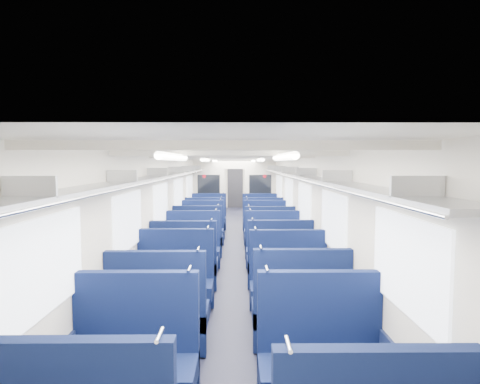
% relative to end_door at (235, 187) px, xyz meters
% --- Properties ---
extents(floor, '(2.80, 18.00, 0.01)m').
position_rel_end_door_xyz_m(floor, '(0.00, -8.94, -1.00)').
color(floor, black).
rests_on(floor, ground).
extents(ceiling, '(2.80, 18.00, 0.01)m').
position_rel_end_door_xyz_m(ceiling, '(0.00, -8.94, 1.35)').
color(ceiling, white).
rests_on(ceiling, wall_left).
extents(wall_left, '(0.02, 18.00, 2.35)m').
position_rel_end_door_xyz_m(wall_left, '(-1.40, -8.94, 0.18)').
color(wall_left, beige).
rests_on(wall_left, floor).
extents(dado_left, '(0.03, 17.90, 0.70)m').
position_rel_end_door_xyz_m(dado_left, '(-1.39, -8.94, -0.65)').
color(dado_left, '#111A3B').
rests_on(dado_left, floor).
extents(wall_right, '(0.02, 18.00, 2.35)m').
position_rel_end_door_xyz_m(wall_right, '(1.40, -8.94, 0.18)').
color(wall_right, beige).
rests_on(wall_right, floor).
extents(dado_right, '(0.03, 17.90, 0.70)m').
position_rel_end_door_xyz_m(dado_right, '(1.39, -8.94, -0.65)').
color(dado_right, '#111A3B').
rests_on(dado_right, floor).
extents(wall_far, '(2.80, 0.02, 2.35)m').
position_rel_end_door_xyz_m(wall_far, '(0.00, 0.06, 0.18)').
color(wall_far, beige).
rests_on(wall_far, floor).
extents(luggage_rack_left, '(0.36, 17.40, 0.18)m').
position_rel_end_door_xyz_m(luggage_rack_left, '(-1.21, -8.94, 0.97)').
color(luggage_rack_left, '#B2B5BA').
rests_on(luggage_rack_left, wall_left).
extents(luggage_rack_right, '(0.36, 17.40, 0.18)m').
position_rel_end_door_xyz_m(luggage_rack_right, '(1.21, -8.94, 0.97)').
color(luggage_rack_right, '#B2B5BA').
rests_on(luggage_rack_right, wall_right).
extents(windows, '(2.78, 15.60, 0.75)m').
position_rel_end_door_xyz_m(windows, '(0.00, -9.40, 0.42)').
color(windows, white).
rests_on(windows, wall_left).
extents(ceiling_fittings, '(2.70, 16.06, 0.11)m').
position_rel_end_door_xyz_m(ceiling_fittings, '(0.00, -9.20, 1.29)').
color(ceiling_fittings, silver).
rests_on(ceiling_fittings, ceiling).
extents(end_door, '(0.75, 0.06, 2.00)m').
position_rel_end_door_xyz_m(end_door, '(0.00, 0.00, 0.00)').
color(end_door, black).
rests_on(end_door, floor).
extents(bulkhead, '(2.80, 0.10, 2.35)m').
position_rel_end_door_xyz_m(bulkhead, '(-0.00, -5.98, 0.23)').
color(bulkhead, silver).
rests_on(bulkhead, floor).
extents(seat_2, '(1.13, 0.62, 1.25)m').
position_rel_end_door_xyz_m(seat_2, '(-0.83, -16.07, -0.61)').
color(seat_2, '#0E1B47').
rests_on(seat_2, floor).
extents(seat_3, '(1.13, 0.62, 1.25)m').
position_rel_end_door_xyz_m(seat_3, '(0.83, -16.07, -0.61)').
color(seat_3, '#0E1B47').
rests_on(seat_3, floor).
extents(seat_4, '(1.13, 0.62, 1.25)m').
position_rel_end_door_xyz_m(seat_4, '(-0.83, -14.93, -0.61)').
color(seat_4, '#0E1B47').
rests_on(seat_4, floor).
extents(seat_5, '(1.13, 0.62, 1.25)m').
position_rel_end_door_xyz_m(seat_5, '(0.83, -14.84, -0.61)').
color(seat_5, '#0E1B47').
rests_on(seat_5, floor).
extents(seat_6, '(1.13, 0.62, 1.25)m').
position_rel_end_door_xyz_m(seat_6, '(-0.83, -13.75, -0.61)').
color(seat_6, '#0E1B47').
rests_on(seat_6, floor).
extents(seat_7, '(1.13, 0.62, 1.25)m').
position_rel_end_door_xyz_m(seat_7, '(0.83, -13.85, -0.61)').
color(seat_7, '#0E1B47').
rests_on(seat_7, floor).
extents(seat_8, '(1.13, 0.62, 1.25)m').
position_rel_end_door_xyz_m(seat_8, '(-0.83, -12.63, -0.61)').
color(seat_8, '#0E1B47').
rests_on(seat_8, floor).
extents(seat_9, '(1.13, 0.62, 1.25)m').
position_rel_end_door_xyz_m(seat_9, '(0.83, -12.55, -0.61)').
color(seat_9, '#0E1B47').
rests_on(seat_9, floor).
extents(seat_10, '(1.13, 0.62, 1.25)m').
position_rel_end_door_xyz_m(seat_10, '(-0.83, -11.51, -0.61)').
color(seat_10, '#0E1B47').
rests_on(seat_10, floor).
extents(seat_11, '(1.13, 0.62, 1.25)m').
position_rel_end_door_xyz_m(seat_11, '(0.83, -11.53, -0.61)').
color(seat_11, '#0E1B47').
rests_on(seat_11, floor).
extents(seat_12, '(1.13, 0.62, 1.25)m').
position_rel_end_door_xyz_m(seat_12, '(-0.83, -10.26, -0.61)').
color(seat_12, '#0E1B47').
rests_on(seat_12, floor).
extents(seat_13, '(1.13, 0.62, 1.25)m').
position_rel_end_door_xyz_m(seat_13, '(0.83, -10.43, -0.61)').
color(seat_13, '#0E1B47').
rests_on(seat_13, floor).
extents(seat_14, '(1.13, 0.62, 1.25)m').
position_rel_end_door_xyz_m(seat_14, '(-0.83, -9.21, -0.61)').
color(seat_14, '#0E1B47').
rests_on(seat_14, floor).
extents(seat_15, '(1.13, 0.62, 1.25)m').
position_rel_end_door_xyz_m(seat_15, '(0.83, -9.25, -0.61)').
color(seat_15, '#0E1B47').
rests_on(seat_15, floor).
extents(seat_16, '(1.13, 0.62, 1.25)m').
position_rel_end_door_xyz_m(seat_16, '(-0.83, -8.09, -0.61)').
color(seat_16, '#0E1B47').
rests_on(seat_16, floor).
extents(seat_17, '(1.13, 0.62, 1.25)m').
position_rel_end_door_xyz_m(seat_17, '(0.83, -8.11, -0.61)').
color(seat_17, '#0E1B47').
rests_on(seat_17, floor).
extents(seat_18, '(1.13, 0.62, 1.25)m').
position_rel_end_door_xyz_m(seat_18, '(-0.83, -6.87, -0.61)').
color(seat_18, '#0E1B47').
rests_on(seat_18, floor).
extents(seat_19, '(1.13, 0.62, 1.25)m').
position_rel_end_door_xyz_m(seat_19, '(0.83, -6.93, -0.61)').
color(seat_19, '#0E1B47').
rests_on(seat_19, floor).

